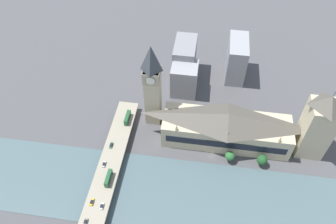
# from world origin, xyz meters

# --- Properties ---
(ground_plane) EXTENTS (600.00, 600.00, 0.00)m
(ground_plane) POSITION_xyz_m (0.00, 0.00, 0.00)
(ground_plane) COLOR #4C4C4F
(river_water) EXTENTS (51.52, 360.00, 0.30)m
(river_water) POSITION_xyz_m (-31.76, 0.00, 0.15)
(river_water) COLOR #4C6066
(river_water) RESTS_ON ground_plane
(parliament_hall) EXTENTS (25.83, 86.27, 26.89)m
(parliament_hall) POSITION_xyz_m (15.68, -8.00, 13.34)
(parliament_hall) COLOR #C1B28E
(parliament_hall) RESTS_ON ground_plane
(clock_tower) EXTENTS (11.67, 11.67, 66.63)m
(clock_tower) POSITION_xyz_m (27.43, 44.38, 35.11)
(clock_tower) COLOR #C1B28E
(clock_tower) RESTS_ON ground_plane
(victoria_tower) EXTENTS (17.71, 17.71, 55.36)m
(victoria_tower) POSITION_xyz_m (15.74, -63.99, 25.68)
(victoria_tower) COLOR #C1B28E
(victoria_tower) RESTS_ON ground_plane
(road_bridge) EXTENTS (135.05, 14.74, 6.05)m
(road_bridge) POSITION_xyz_m (-31.76, 64.99, 4.89)
(road_bridge) COLOR gray
(road_bridge) RESTS_ON ground_plane
(double_decker_bus_lead) EXTENTS (11.15, 2.48, 4.66)m
(double_decker_bus_lead) POSITION_xyz_m (-31.23, 62.34, 8.62)
(double_decker_bus_lead) COLOR #235B33
(double_decker_bus_lead) RESTS_ON road_bridge
(double_decker_bus_mid) EXTENTS (11.71, 2.65, 4.65)m
(double_decker_bus_mid) POSITION_xyz_m (18.63, 61.90, 8.62)
(double_decker_bus_mid) COLOR #235B33
(double_decker_bus_mid) RESTS_ON road_bridge
(car_northbound_lead) EXTENTS (4.78, 1.76, 1.39)m
(car_northbound_lead) POSITION_xyz_m (-5.48, 67.69, 6.74)
(car_northbound_lead) COLOR #2D5638
(car_northbound_lead) RESTS_ON road_bridge
(car_northbound_mid) EXTENTS (4.36, 1.76, 1.35)m
(car_northbound_mid) POSITION_xyz_m (-20.81, 68.30, 6.73)
(car_northbound_mid) COLOR silver
(car_northbound_mid) RESTS_ON road_bridge
(car_northbound_tail) EXTENTS (4.55, 1.82, 1.38)m
(car_northbound_tail) POSITION_xyz_m (-47.30, 68.24, 6.74)
(car_northbound_tail) COLOR gold
(car_northbound_tail) RESTS_ON road_bridge
(car_southbound_lead) EXTENTS (4.26, 1.80, 1.41)m
(car_southbound_lead) POSITION_xyz_m (-49.02, 61.68, 6.75)
(car_southbound_lead) COLOR silver
(car_southbound_lead) RESTS_ON road_bridge
(car_southbound_tail) EXTENTS (4.10, 1.80, 1.47)m
(car_southbound_tail) POSITION_xyz_m (-59.48, 68.12, 6.77)
(car_southbound_tail) COLOR slate
(car_southbound_tail) RESTS_ON road_bridge
(city_block_west) EXTENTS (30.54, 16.86, 31.56)m
(city_block_west) POSITION_xyz_m (80.48, 27.87, 15.78)
(city_block_west) COLOR gray
(city_block_west) RESTS_ON ground_plane
(city_block_center) EXTENTS (19.63, 19.95, 25.89)m
(city_block_center) POSITION_xyz_m (60.25, 25.82, 12.95)
(city_block_center) COLOR #939399
(city_block_center) RESTS_ON ground_plane
(city_block_east) EXTENTS (32.38, 14.82, 32.50)m
(city_block_east) POSITION_xyz_m (87.13, -13.85, 16.25)
(city_block_east) COLOR #939399
(city_block_east) RESTS_ON ground_plane
(tree_embankment_near) EXTENTS (6.55, 6.55, 9.14)m
(tree_embankment_near) POSITION_xyz_m (-2.01, -11.79, 5.84)
(tree_embankment_near) COLOR brown
(tree_embankment_near) RESTS_ON ground_plane
(tree_embankment_mid) EXTENTS (6.89, 6.89, 9.33)m
(tree_embankment_mid) POSITION_xyz_m (-2.13, -32.69, 5.87)
(tree_embankment_mid) COLOR brown
(tree_embankment_mid) RESTS_ON ground_plane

